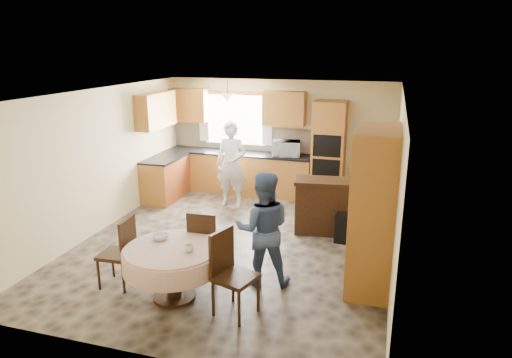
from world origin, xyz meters
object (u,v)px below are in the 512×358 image
(oven_tower, at_px, (329,152))
(dining_table, at_px, (173,259))
(person_sink, at_px, (231,164))
(cupboard, at_px, (373,210))
(chair_left, at_px, (121,249))
(sideboard, at_px, (331,208))
(chair_back, at_px, (204,241))
(chair_right, at_px, (230,269))
(person_dining, at_px, (263,229))

(oven_tower, bearing_deg, dining_table, -106.60)
(person_sink, bearing_deg, cupboard, -41.59)
(cupboard, xyz_separation_m, chair_left, (-3.24, -1.00, -0.55))
(sideboard, distance_m, chair_back, 2.60)
(sideboard, xyz_separation_m, dining_table, (-1.66, -2.78, 0.11))
(cupboard, bearing_deg, chair_back, -168.70)
(sideboard, height_order, chair_left, chair_left)
(oven_tower, distance_m, chair_left, 4.97)
(chair_back, bearing_deg, oven_tower, -110.23)
(cupboard, bearing_deg, oven_tower, 107.30)
(cupboard, height_order, chair_right, cupboard)
(person_sink, relative_size, person_dining, 1.09)
(oven_tower, distance_m, person_dining, 3.83)
(chair_left, bearing_deg, dining_table, 79.53)
(person_dining, bearing_deg, chair_right, 61.44)
(chair_left, bearing_deg, person_dining, 105.56)
(chair_back, distance_m, chair_right, 0.98)
(oven_tower, relative_size, chair_right, 1.99)
(chair_left, xyz_separation_m, chair_right, (1.63, -0.19, 0.04))
(cupboard, relative_size, chair_left, 2.22)
(person_dining, bearing_deg, oven_tower, -110.87)
(chair_left, height_order, person_dining, person_dining)
(cupboard, distance_m, chair_back, 2.36)
(dining_table, relative_size, chair_right, 1.19)
(cupboard, xyz_separation_m, chair_right, (-1.61, -1.19, -0.51))
(dining_table, distance_m, person_dining, 1.26)
(person_sink, bearing_deg, dining_table, -82.79)
(person_sink, height_order, person_dining, person_sink)
(chair_left, height_order, person_sink, person_sink)
(sideboard, bearing_deg, person_sink, 150.87)
(chair_back, distance_m, person_sink, 3.08)
(sideboard, height_order, person_dining, person_dining)
(dining_table, distance_m, chair_right, 0.82)
(oven_tower, bearing_deg, sideboard, -80.18)
(oven_tower, relative_size, chair_back, 2.12)
(cupboard, xyz_separation_m, dining_table, (-2.42, -1.10, -0.53))
(chair_right, height_order, person_dining, person_dining)
(dining_table, relative_size, person_sink, 0.73)
(cupboard, height_order, chair_back, cupboard)
(chair_back, height_order, person_dining, person_dining)
(sideboard, relative_size, chair_back, 1.27)
(dining_table, bearing_deg, chair_right, -6.36)
(chair_left, relative_size, chair_back, 0.99)
(chair_back, bearing_deg, chair_left, 25.95)
(chair_right, bearing_deg, cupboard, -35.31)
(dining_table, height_order, person_dining, person_dining)
(dining_table, xyz_separation_m, person_sink, (-0.49, 3.65, 0.31))
(oven_tower, xyz_separation_m, chair_back, (-1.18, -3.89, -0.51))
(dining_table, distance_m, chair_back, 0.67)
(dining_table, xyz_separation_m, chair_right, (0.81, -0.09, 0.03))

